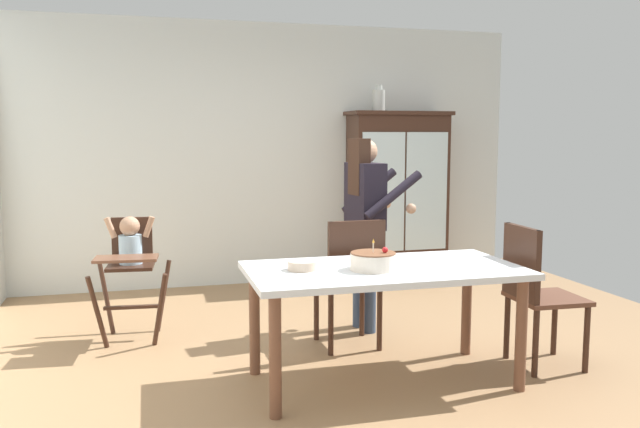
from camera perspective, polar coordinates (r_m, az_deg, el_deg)
name	(u,v)px	position (r m, az deg, el deg)	size (l,w,h in m)	color
ground_plane	(346,363)	(4.61, 2.31, -12.84)	(6.24, 6.24, 0.00)	#93704C
wall_back	(270,155)	(6.89, -4.36, 5.17)	(5.32, 0.06, 2.70)	silver
china_cabinet	(397,196)	(7.05, 6.76, 1.57)	(1.08, 0.48, 1.80)	#382116
ceramic_vase	(379,100)	(6.95, 5.14, 9.88)	(0.13, 0.13, 0.27)	#B2B7B2
high_chair_with_toddler	(130,255)	(5.15, -16.19, -3.46)	(0.63, 0.72, 0.95)	#382116
adult_person	(366,210)	(5.17, 4.02, 0.35)	(0.55, 0.53, 1.53)	#33425B
dining_table	(384,281)	(4.11, 5.58, -5.85)	(1.71, 0.90, 0.74)	silver
birthday_cake	(373,261)	(4.00, 4.66, -4.10)	(0.28, 0.28, 0.19)	beige
serving_bowl	(302,266)	(3.99, -1.55, -4.51)	(0.18, 0.18, 0.06)	#C6AD93
dining_chair_far_side	(352,275)	(4.74, 2.80, -5.29)	(0.45, 0.45, 0.96)	#382116
dining_chair_right_end	(534,286)	(4.61, 18.14, -5.98)	(0.46, 0.46, 0.96)	#382116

